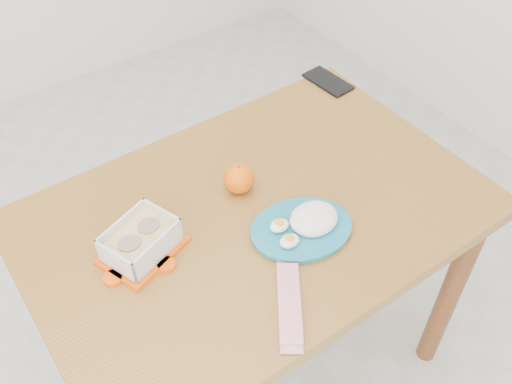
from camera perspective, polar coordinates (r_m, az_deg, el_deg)
ground at (r=2.02m, az=-8.01°, el=-15.83°), size 3.50×3.50×0.00m
dining_table at (r=1.45m, az=-0.00°, el=-4.75°), size 1.10×0.73×0.75m
food_container at (r=1.28m, az=-11.47°, el=-4.84°), size 0.21×0.19×0.08m
orange_fruit at (r=1.39m, az=-1.72°, el=1.36°), size 0.08×0.08×0.08m
rice_plate at (r=1.32m, az=4.98°, el=-3.22°), size 0.29×0.29×0.06m
candy_bar at (r=1.20m, az=3.34°, el=-10.95°), size 0.15×0.18×0.02m
smartphone at (r=1.78m, az=7.21°, el=10.91°), size 0.09×0.16×0.01m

